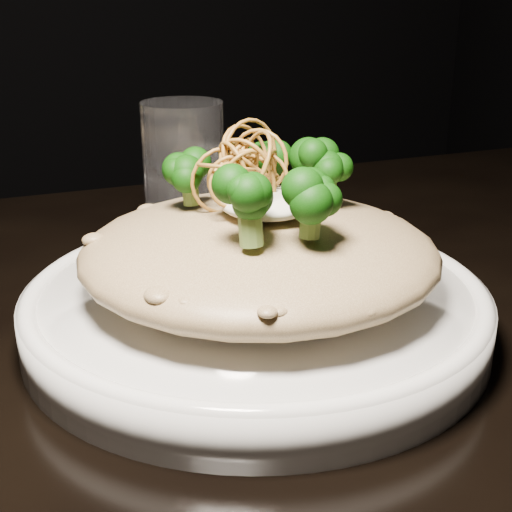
{
  "coord_description": "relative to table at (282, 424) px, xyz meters",
  "views": [
    {
      "loc": [
        -0.18,
        -0.41,
        0.97
      ],
      "look_at": [
        -0.02,
        -0.0,
        0.81
      ],
      "focal_mm": 50.0,
      "sensor_mm": 36.0,
      "label": 1
    }
  ],
  "objects": [
    {
      "name": "table",
      "position": [
        0.0,
        0.0,
        0.0
      ],
      "size": [
        1.1,
        0.8,
        0.75
      ],
      "color": "black",
      "rests_on": "ground"
    },
    {
      "name": "cheese",
      "position": [
        -0.02,
        -0.01,
        0.18
      ],
      "size": [
        0.06,
        0.06,
        0.02
      ],
      "primitive_type": "ellipsoid",
      "color": "silver",
      "rests_on": "risotto"
    },
    {
      "name": "risotto",
      "position": [
        -0.02,
        -0.0,
        0.14
      ],
      "size": [
        0.24,
        0.24,
        0.05
      ],
      "primitive_type": "ellipsoid",
      "color": "brown",
      "rests_on": "plate"
    },
    {
      "name": "broccoli",
      "position": [
        -0.02,
        -0.01,
        0.19
      ],
      "size": [
        0.15,
        0.15,
        0.06
      ],
      "primitive_type": null,
      "color": "black",
      "rests_on": "risotto"
    },
    {
      "name": "plate",
      "position": [
        -0.02,
        -0.0,
        0.1
      ],
      "size": [
        0.31,
        0.31,
        0.03
      ],
      "primitive_type": "cylinder",
      "color": "white",
      "rests_on": "table"
    },
    {
      "name": "shallots",
      "position": [
        -0.03,
        0.0,
        0.2
      ],
      "size": [
        0.06,
        0.06,
        0.04
      ],
      "primitive_type": null,
      "color": "brown",
      "rests_on": "cheese"
    },
    {
      "name": "drinking_glass",
      "position": [
        -0.01,
        0.19,
        0.15
      ],
      "size": [
        0.09,
        0.09,
        0.13
      ],
      "primitive_type": "cylinder",
      "rotation": [
        0.0,
        0.0,
        0.41
      ],
      "color": "white",
      "rests_on": "table"
    }
  ]
}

